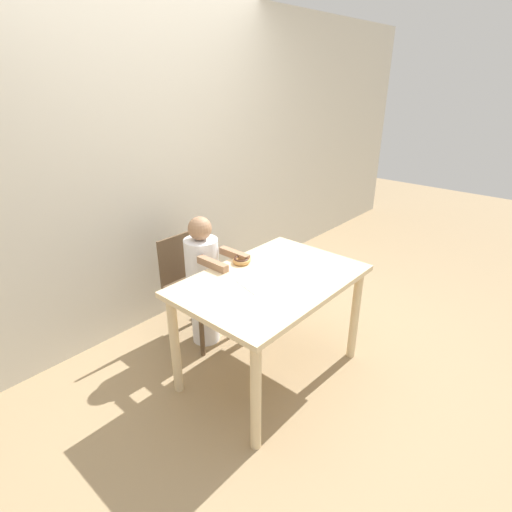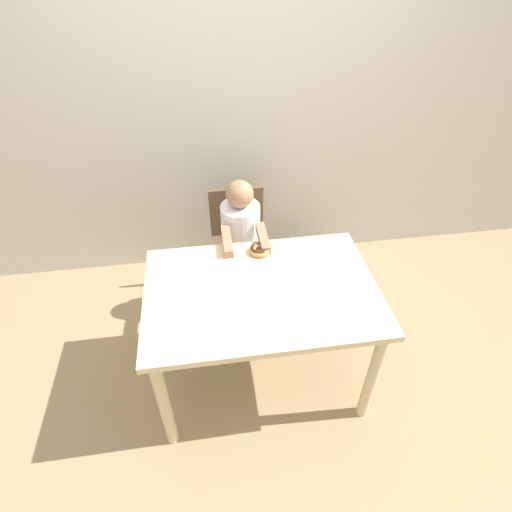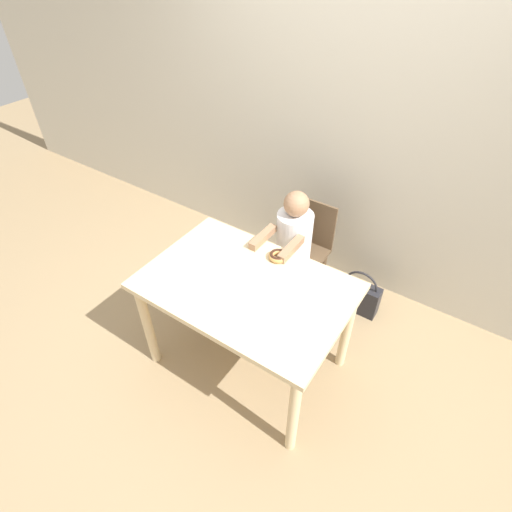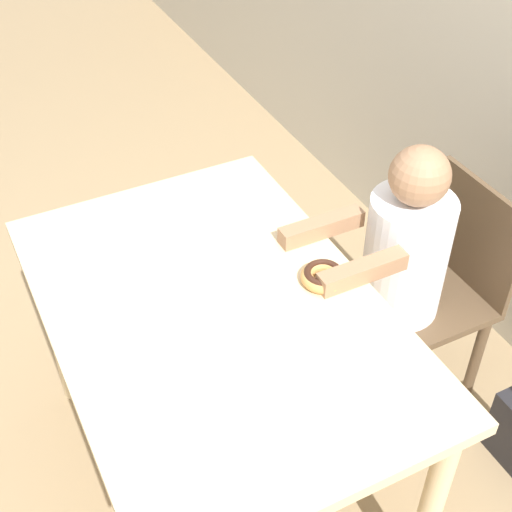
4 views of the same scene
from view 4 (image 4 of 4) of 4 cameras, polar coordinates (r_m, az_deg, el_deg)
The scene contains 6 objects.
ground_plane at distance 2.37m, azimuth -2.58°, elevation -17.00°, with size 12.00×12.00×0.00m, color #997F5B.
dining_table at distance 1.87m, azimuth -3.15°, elevation -6.49°, with size 1.19×0.80×0.74m.
chair at distance 2.33m, azimuth 13.41°, elevation -3.20°, with size 0.37×0.44×0.81m.
child_figure at distance 2.22m, azimuth 11.26°, elevation -2.75°, with size 0.26×0.48×1.01m.
donut at distance 1.86m, azimuth 5.41°, elevation -1.58°, with size 0.12×0.12×0.04m.
napkin at distance 1.86m, azimuth -3.95°, elevation -2.22°, with size 0.27×0.27×0.00m.
Camera 4 is at (1.18, -0.48, 2.00)m, focal length 50.00 mm.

